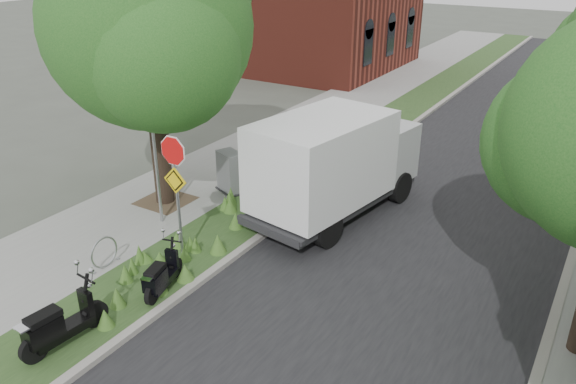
% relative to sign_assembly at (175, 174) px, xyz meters
% --- Properties ---
extents(ground, '(120.00, 120.00, 0.00)m').
position_rel_sign_assembly_xyz_m(ground, '(1.40, -0.58, -2.33)').
color(ground, '#4C5147').
rests_on(ground, ground).
extents(sidewalk_near, '(3.50, 60.00, 0.12)m').
position_rel_sign_assembly_xyz_m(sidewalk_near, '(-2.85, 9.42, -2.27)').
color(sidewalk_near, gray).
rests_on(sidewalk_near, ground).
extents(verge, '(2.00, 60.00, 0.12)m').
position_rel_sign_assembly_xyz_m(verge, '(-0.10, 9.42, -2.27)').
color(verge, '#253F1B').
rests_on(verge, ground).
extents(kerb_near, '(0.20, 60.00, 0.13)m').
position_rel_sign_assembly_xyz_m(kerb_near, '(0.90, 9.42, -2.26)').
color(kerb_near, '#9E9991').
rests_on(kerb_near, ground).
extents(road, '(7.00, 60.00, 0.01)m').
position_rel_sign_assembly_xyz_m(road, '(4.40, 9.42, -2.32)').
color(road, black).
rests_on(road, ground).
extents(street_tree_main, '(6.21, 5.54, 7.66)m').
position_rel_sign_assembly_xyz_m(street_tree_main, '(-2.68, 2.28, 2.48)').
color(street_tree_main, black).
rests_on(street_tree_main, ground).
extents(bare_post, '(0.08, 0.08, 4.00)m').
position_rel_sign_assembly_xyz_m(bare_post, '(-1.80, 1.22, -0.21)').
color(bare_post, '#A5A8AD').
rests_on(bare_post, ground).
extents(bike_hoop, '(0.06, 0.78, 0.77)m').
position_rel_sign_assembly_xyz_m(bike_hoop, '(-1.30, -1.18, -1.83)').
color(bike_hoop, '#A5A8AD').
rests_on(bike_hoop, ground).
extents(sign_assembly, '(0.94, 0.08, 3.22)m').
position_rel_sign_assembly_xyz_m(sign_assembly, '(0.00, 0.00, 0.00)').
color(sign_assembly, '#A5A8AD').
rests_on(sign_assembly, ground).
extents(scooter_near, '(0.48, 1.83, 0.87)m').
position_rel_sign_assembly_xyz_m(scooter_near, '(0.15, -3.63, -1.78)').
color(scooter_near, black).
rests_on(scooter_near, ground).
extents(scooter_far, '(0.58, 1.51, 0.73)m').
position_rel_sign_assembly_xyz_m(scooter_far, '(0.55, -1.32, -1.85)').
color(scooter_far, black).
rests_on(scooter_far, ground).
extents(box_truck, '(3.00, 5.78, 2.49)m').
position_rel_sign_assembly_xyz_m(box_truck, '(1.84, 4.18, -0.70)').
color(box_truck, '#262628').
rests_on(box_truck, ground).
extents(utility_cabinet, '(1.10, 0.93, 1.24)m').
position_rel_sign_assembly_xyz_m(utility_cabinet, '(-1.40, 3.80, -1.61)').
color(utility_cabinet, '#262628').
rests_on(utility_cabinet, ground).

